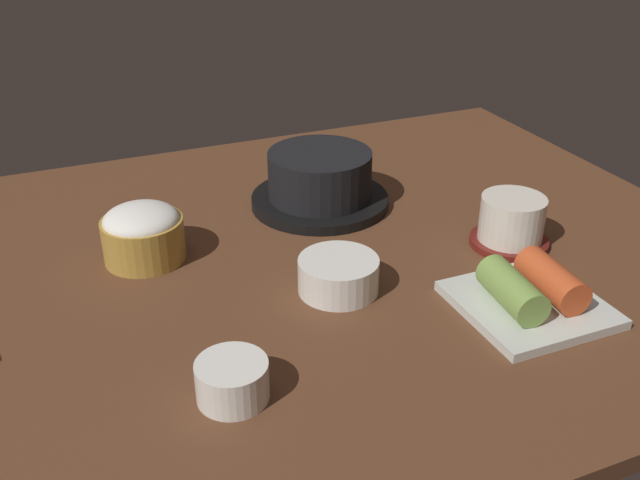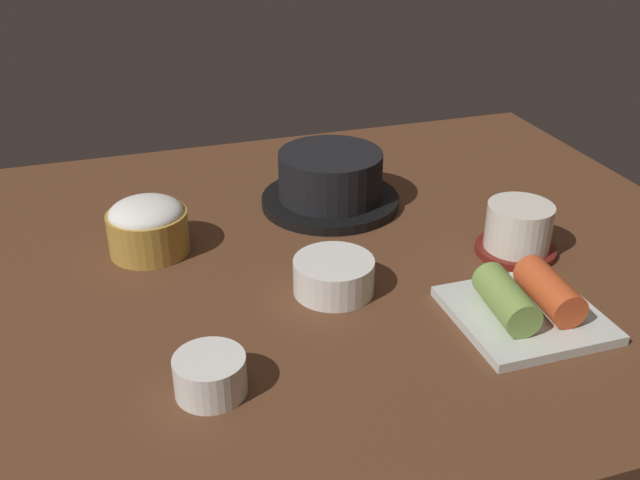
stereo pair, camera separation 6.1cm
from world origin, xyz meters
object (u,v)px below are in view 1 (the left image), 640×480
(kimchi_plate, at_px, (530,294))
(side_bowl_near, at_px, (232,379))
(banchan_cup_center, at_px, (338,274))
(tea_cup_with_saucer, at_px, (511,222))
(stone_pot, at_px, (320,180))
(rice_bowl, at_px, (143,232))

(kimchi_plate, bearing_deg, side_bowl_near, -177.52)
(banchan_cup_center, bearing_deg, tea_cup_with_saucer, 3.44)
(tea_cup_with_saucer, bearing_deg, stone_pot, 130.97)
(rice_bowl, xyz_separation_m, banchan_cup_center, (0.17, -0.14, -0.01))
(rice_bowl, distance_m, banchan_cup_center, 0.22)
(stone_pot, xyz_separation_m, side_bowl_near, (-0.21, -0.32, -0.02))
(tea_cup_with_saucer, distance_m, kimchi_plate, 0.13)
(rice_bowl, bearing_deg, stone_pot, 12.66)
(kimchi_plate, relative_size, side_bowl_near, 2.21)
(banchan_cup_center, bearing_deg, side_bowl_near, -141.46)
(stone_pot, xyz_separation_m, rice_bowl, (-0.23, -0.05, -0.00))
(banchan_cup_center, bearing_deg, stone_pot, 72.37)
(rice_bowl, bearing_deg, side_bowl_near, -85.32)
(kimchi_plate, bearing_deg, stone_pot, 107.86)
(tea_cup_with_saucer, height_order, kimchi_plate, tea_cup_with_saucer)
(rice_bowl, distance_m, kimchi_plate, 0.42)
(stone_pot, relative_size, tea_cup_with_saucer, 1.95)
(side_bowl_near, bearing_deg, kimchi_plate, 2.48)
(rice_bowl, distance_m, tea_cup_with_saucer, 0.42)
(stone_pot, bearing_deg, side_bowl_near, -123.85)
(kimchi_plate, bearing_deg, tea_cup_with_saucer, 62.46)
(tea_cup_with_saucer, bearing_deg, kimchi_plate, -117.54)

